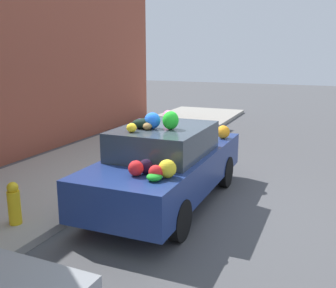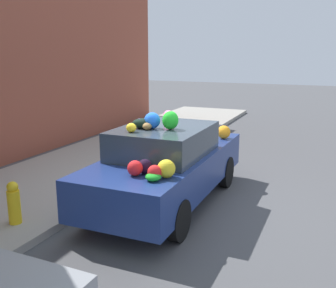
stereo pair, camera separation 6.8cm
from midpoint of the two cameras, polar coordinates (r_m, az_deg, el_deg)
ground_plane at (r=7.63m, az=-0.45°, el=-8.47°), size 60.00×60.00×0.00m
sidewalk_curb at (r=8.96m, az=-16.57°, el=-5.24°), size 24.00×3.20×0.13m
fire_hydrant at (r=6.77m, az=-21.71°, el=-8.01°), size 0.20×0.20×0.70m
art_car at (r=7.33m, az=-0.38°, el=-2.78°), size 4.36×1.71×1.83m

